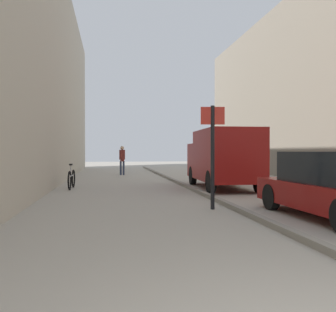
% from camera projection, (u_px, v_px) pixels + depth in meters
% --- Properties ---
extents(ground_plane, '(80.00, 80.00, 0.00)m').
position_uv_depth(ground_plane, '(150.00, 190.00, 14.02)').
color(ground_plane, '#A8A093').
extents(kerb_strip, '(0.16, 40.00, 0.12)m').
position_uv_depth(kerb_strip, '(191.00, 188.00, 14.26)').
color(kerb_strip, gray).
rests_on(kerb_strip, ground_plane).
extents(pedestrian_main_foreground, '(0.36, 0.23, 1.79)m').
position_uv_depth(pedestrian_main_foreground, '(122.00, 158.00, 23.24)').
color(pedestrian_main_foreground, '#2D3851').
rests_on(pedestrian_main_foreground, ground_plane).
extents(delivery_van, '(2.14, 5.07, 2.28)m').
position_uv_depth(delivery_van, '(223.00, 157.00, 14.82)').
color(delivery_van, maroon).
rests_on(delivery_van, ground_plane).
extents(street_sign_post, '(0.60, 0.12, 2.60)m').
position_uv_depth(street_sign_post, '(213.00, 148.00, 9.43)').
color(street_sign_post, black).
rests_on(street_sign_post, ground_plane).
extents(bicycle_leaning, '(0.13, 1.77, 0.98)m').
position_uv_depth(bicycle_leaning, '(72.00, 179.00, 14.64)').
color(bicycle_leaning, black).
rests_on(bicycle_leaning, ground_plane).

